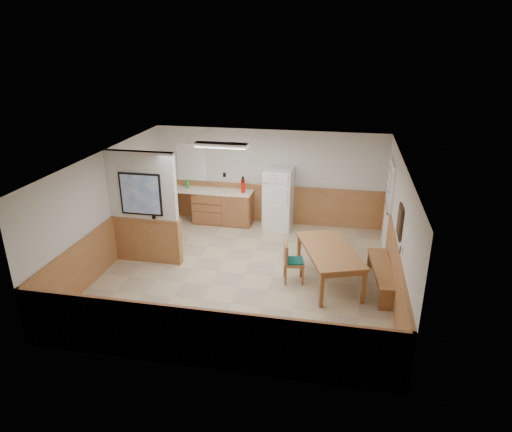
% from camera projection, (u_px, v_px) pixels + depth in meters
% --- Properties ---
extents(ground, '(6.00, 6.00, 0.00)m').
position_uv_depth(ground, '(245.00, 274.00, 9.65)').
color(ground, tan).
rests_on(ground, ground).
extents(ceiling, '(6.00, 6.00, 0.02)m').
position_uv_depth(ceiling, '(244.00, 159.00, 8.73)').
color(ceiling, white).
rests_on(ceiling, back_wall).
extents(back_wall, '(6.00, 0.02, 2.50)m').
position_uv_depth(back_wall, '(269.00, 177.00, 11.93)').
color(back_wall, silver).
rests_on(back_wall, ground).
extents(right_wall, '(0.02, 6.00, 2.50)m').
position_uv_depth(right_wall, '(398.00, 231.00, 8.66)').
color(right_wall, silver).
rests_on(right_wall, ground).
extents(left_wall, '(0.02, 6.00, 2.50)m').
position_uv_depth(left_wall, '(107.00, 209.00, 9.73)').
color(left_wall, silver).
rests_on(left_wall, ground).
extents(wainscot_back, '(6.00, 0.04, 1.00)m').
position_uv_depth(wainscot_back, '(269.00, 204.00, 12.19)').
color(wainscot_back, '#A47441').
rests_on(wainscot_back, ground).
extents(wainscot_right, '(0.04, 6.00, 1.00)m').
position_uv_depth(wainscot_right, '(393.00, 266.00, 8.94)').
color(wainscot_right, '#A47441').
rests_on(wainscot_right, ground).
extents(wainscot_left, '(0.04, 6.00, 1.00)m').
position_uv_depth(wainscot_left, '(112.00, 241.00, 10.00)').
color(wainscot_left, '#A47441').
rests_on(wainscot_left, ground).
extents(partition_wall, '(1.50, 0.20, 2.50)m').
position_uv_depth(partition_wall, '(144.00, 209.00, 9.78)').
color(partition_wall, silver).
rests_on(partition_wall, ground).
extents(kitchen_counter, '(2.20, 0.61, 1.00)m').
position_uv_depth(kitchen_counter, '(222.00, 206.00, 12.15)').
color(kitchen_counter, '#9B5C37').
rests_on(kitchen_counter, ground).
extents(exterior_door, '(0.07, 1.02, 2.15)m').
position_uv_depth(exterior_door, '(388.00, 206.00, 10.47)').
color(exterior_door, white).
rests_on(exterior_door, ground).
extents(kitchen_window, '(0.80, 0.04, 1.00)m').
position_uv_depth(kitchen_window, '(191.00, 162.00, 12.17)').
color(kitchen_window, white).
rests_on(kitchen_window, back_wall).
extents(wall_painting, '(0.04, 0.50, 0.60)m').
position_uv_depth(wall_painting, '(400.00, 222.00, 8.28)').
color(wall_painting, '#362315').
rests_on(wall_painting, right_wall).
extents(fluorescent_fixture, '(1.20, 0.30, 0.09)m').
position_uv_depth(fluorescent_fixture, '(221.00, 145.00, 10.08)').
color(fluorescent_fixture, white).
rests_on(fluorescent_fixture, ceiling).
extents(refrigerator, '(0.74, 0.74, 1.60)m').
position_uv_depth(refrigerator, '(278.00, 199.00, 11.70)').
color(refrigerator, white).
rests_on(refrigerator, ground).
extents(dining_table, '(1.51, 2.07, 0.75)m').
position_uv_depth(dining_table, '(330.00, 253.00, 9.10)').
color(dining_table, '#A97B3E').
rests_on(dining_table, ground).
extents(dining_bench, '(0.54, 1.78, 0.45)m').
position_uv_depth(dining_bench, '(383.00, 272.00, 9.01)').
color(dining_bench, '#A97B3E').
rests_on(dining_bench, ground).
extents(dining_chair, '(0.62, 0.48, 0.85)m').
position_uv_depth(dining_chair, '(290.00, 259.00, 9.20)').
color(dining_chair, '#A97B3E').
rests_on(dining_chair, ground).
extents(fire_extinguisher, '(0.11, 0.11, 0.43)m').
position_uv_depth(fire_extinguisher, '(243.00, 186.00, 11.79)').
color(fire_extinguisher, red).
rests_on(fire_extinguisher, kitchen_counter).
extents(soap_bottle, '(0.08, 0.08, 0.24)m').
position_uv_depth(soap_bottle, '(187.00, 184.00, 12.15)').
color(soap_bottle, green).
rests_on(soap_bottle, kitchen_counter).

